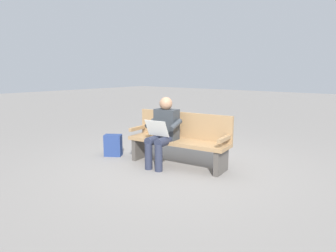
# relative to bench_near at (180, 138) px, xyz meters

# --- Properties ---
(ground_plane) EXTENTS (40.00, 40.00, 0.00)m
(ground_plane) POSITION_rel_bench_near_xyz_m (-0.01, 0.07, -0.46)
(ground_plane) COLOR gray
(bench_near) EXTENTS (1.84, 0.69, 0.90)m
(bench_near) POSITION_rel_bench_near_xyz_m (0.00, 0.00, 0.00)
(bench_near) COLOR #9E7A51
(bench_near) RESTS_ON ground
(person_seated) EXTENTS (0.60, 0.60, 1.18)m
(person_seated) POSITION_rel_bench_near_xyz_m (0.17, 0.25, 0.17)
(person_seated) COLOR #33383D
(person_seated) RESTS_ON ground
(backpack) EXTENTS (0.37, 0.35, 0.41)m
(backpack) POSITION_rel_bench_near_xyz_m (1.32, 0.37, -0.26)
(backpack) COLOR navy
(backpack) RESTS_ON ground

